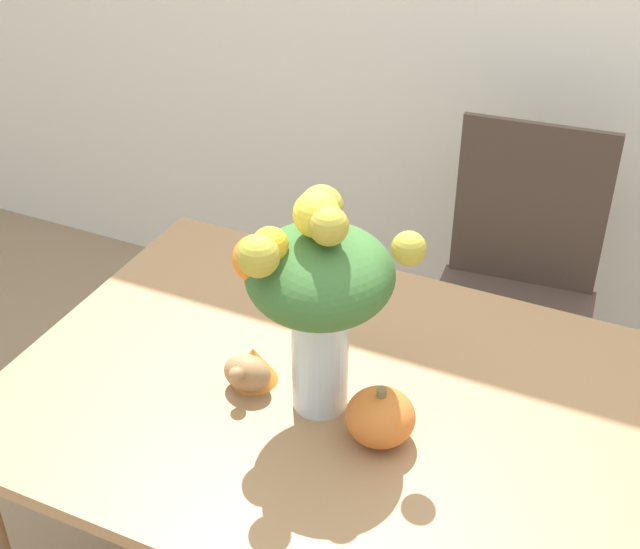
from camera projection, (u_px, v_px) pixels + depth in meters
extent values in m
cube|color=#9E754C|center=(352.00, 405.00, 1.69)|extent=(1.32, 0.90, 0.03)
cylinder|color=#9E754C|center=(201.00, 355.00, 2.40)|extent=(0.06, 0.06, 0.71)
cylinder|color=silver|center=(320.00, 353.00, 1.61)|extent=(0.10, 0.10, 0.24)
cylinder|color=silver|center=(320.00, 383.00, 1.65)|extent=(0.09, 0.09, 0.09)
cylinder|color=#38662D|center=(331.00, 340.00, 1.58)|extent=(0.01, 0.01, 0.29)
cylinder|color=#38662D|center=(328.00, 332.00, 1.60)|extent=(0.01, 0.00, 0.29)
cylinder|color=#38662D|center=(314.00, 331.00, 1.60)|extent=(0.01, 0.00, 0.29)
cylinder|color=#38662D|center=(309.00, 339.00, 1.59)|extent=(0.01, 0.01, 0.29)
cylinder|color=#38662D|center=(319.00, 345.00, 1.57)|extent=(0.01, 0.01, 0.29)
ellipsoid|color=#38662D|center=(320.00, 274.00, 1.51)|extent=(0.26, 0.26, 0.15)
sphere|color=#AD9E33|center=(321.00, 207.00, 1.50)|extent=(0.08, 0.08, 0.08)
sphere|color=#AD9E33|center=(409.00, 248.00, 1.45)|extent=(0.06, 0.06, 0.06)
sphere|color=yellow|center=(270.00, 245.00, 1.45)|extent=(0.06, 0.06, 0.06)
sphere|color=#AD9E33|center=(329.00, 226.00, 1.42)|extent=(0.07, 0.07, 0.07)
sphere|color=#AD9E33|center=(258.00, 256.00, 1.40)|extent=(0.07, 0.07, 0.07)
sphere|color=yellow|center=(317.00, 214.00, 1.45)|extent=(0.08, 0.08, 0.08)
sphere|color=orange|center=(257.00, 259.00, 1.49)|extent=(0.08, 0.08, 0.08)
ellipsoid|color=orange|center=(380.00, 417.00, 1.57)|extent=(0.13, 0.13, 0.10)
cylinder|color=brown|center=(381.00, 394.00, 1.54)|extent=(0.02, 0.02, 0.02)
ellipsoid|color=#A87A4C|center=(247.00, 373.00, 1.69)|extent=(0.09, 0.07, 0.07)
cone|color=orange|center=(254.00, 364.00, 1.71)|extent=(0.09, 0.09, 0.08)
sphere|color=#A87A4C|center=(237.00, 374.00, 1.65)|extent=(0.03, 0.03, 0.03)
cube|color=#47382D|center=(507.00, 323.00, 2.34)|extent=(0.46, 0.46, 0.02)
cylinder|color=#47382D|center=(422.00, 416.00, 2.38)|extent=(0.04, 0.04, 0.45)
cylinder|color=#47382D|center=(551.00, 447.00, 2.29)|extent=(0.04, 0.04, 0.45)
cylinder|color=#47382D|center=(450.00, 342.00, 2.65)|extent=(0.04, 0.04, 0.45)
cylinder|color=#47382D|center=(566.00, 367.00, 2.55)|extent=(0.04, 0.04, 0.45)
cube|color=#47382D|center=(531.00, 206.00, 2.36)|extent=(0.40, 0.05, 0.47)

